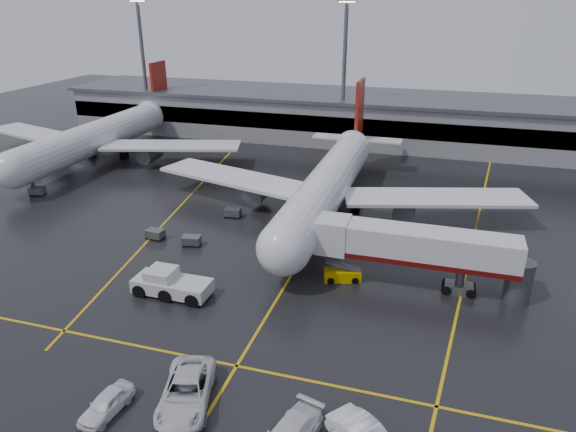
% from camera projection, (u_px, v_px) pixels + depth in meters
% --- Properties ---
extents(ground, '(220.00, 220.00, 0.00)m').
position_uv_depth(ground, '(310.00, 244.00, 58.94)').
color(ground, black).
rests_on(ground, ground).
extents(apron_line_centre, '(0.25, 90.00, 0.02)m').
position_uv_depth(apron_line_centre, '(310.00, 244.00, 58.94)').
color(apron_line_centre, gold).
rests_on(apron_line_centre, ground).
extents(apron_line_stop, '(60.00, 0.25, 0.02)m').
position_uv_depth(apron_line_stop, '(237.00, 366.00, 39.54)').
color(apron_line_stop, gold).
rests_on(apron_line_stop, ground).
extents(apron_line_left, '(9.99, 69.35, 0.02)m').
position_uv_depth(apron_line_left, '(190.00, 196.00, 73.10)').
color(apron_line_left, gold).
rests_on(apron_line_left, ground).
extents(apron_line_right, '(7.57, 69.64, 0.02)m').
position_uv_depth(apron_line_right, '(476.00, 228.00, 62.95)').
color(apron_line_right, gold).
rests_on(apron_line_right, ground).
extents(terminal, '(122.00, 19.00, 8.60)m').
position_uv_depth(terminal, '(374.00, 118.00, 99.53)').
color(terminal, gray).
rests_on(terminal, ground).
extents(light_mast_left, '(3.00, 1.20, 25.45)m').
position_uv_depth(light_mast_left, '(143.00, 58.00, 102.36)').
color(light_mast_left, '#595B60').
rests_on(light_mast_left, ground).
extents(light_mast_mid, '(3.00, 1.20, 25.45)m').
position_uv_depth(light_mast_mid, '(344.00, 66.00, 91.68)').
color(light_mast_mid, '#595B60').
rests_on(light_mast_mid, ground).
extents(main_airliner, '(48.80, 45.60, 14.10)m').
position_uv_depth(main_airliner, '(330.00, 182.00, 65.86)').
color(main_airliner, silver).
rests_on(main_airliner, ground).
extents(second_airliner, '(48.80, 45.60, 14.10)m').
position_uv_depth(second_airliner, '(101.00, 135.00, 87.66)').
color(second_airliner, silver).
rests_on(second_airliner, ground).
extents(jet_bridge, '(19.90, 3.40, 6.05)m').
position_uv_depth(jet_bridge, '(417.00, 249.00, 48.95)').
color(jet_bridge, silver).
rests_on(jet_bridge, ground).
extents(pushback_tractor, '(7.30, 3.19, 2.59)m').
position_uv_depth(pushback_tractor, '(170.00, 284.00, 48.71)').
color(pushback_tractor, silver).
rests_on(pushback_tractor, ground).
extents(belt_loader, '(3.85, 2.52, 2.26)m').
position_uv_depth(belt_loader, '(342.00, 275.00, 51.32)').
color(belt_loader, '#C59C02').
rests_on(belt_loader, ground).
extents(service_van_a, '(5.04, 7.68, 1.96)m').
position_uv_depth(service_van_a, '(186.00, 392.00, 35.59)').
color(service_van_a, silver).
rests_on(service_van_a, ground).
extents(service_van_d, '(2.18, 4.50, 1.48)m').
position_uv_depth(service_van_d, '(106.00, 404.00, 34.86)').
color(service_van_d, white).
rests_on(service_van_d, ground).
extents(baggage_cart_a, '(2.21, 1.66, 1.12)m').
position_uv_depth(baggage_cart_a, '(191.00, 240.00, 58.41)').
color(baggage_cart_a, '#595B60').
rests_on(baggage_cart_a, ground).
extents(baggage_cart_b, '(2.11, 1.47, 1.12)m').
position_uv_depth(baggage_cart_b, '(155.00, 234.00, 60.04)').
color(baggage_cart_b, '#595B60').
rests_on(baggage_cart_b, ground).
extents(baggage_cart_c, '(2.16, 1.56, 1.12)m').
position_uv_depth(baggage_cart_c, '(233.00, 212.00, 65.97)').
color(baggage_cart_c, '#595B60').
rests_on(baggage_cart_c, ground).
extents(baggage_cart_d, '(2.34, 1.95, 1.12)m').
position_uv_depth(baggage_cart_d, '(31.00, 173.00, 80.75)').
color(baggage_cart_d, '#595B60').
rests_on(baggage_cart_d, ground).
extents(baggage_cart_e, '(2.22, 1.68, 1.12)m').
position_uv_depth(baggage_cart_e, '(37.00, 191.00, 73.24)').
color(baggage_cart_e, '#595B60').
rests_on(baggage_cart_e, ground).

